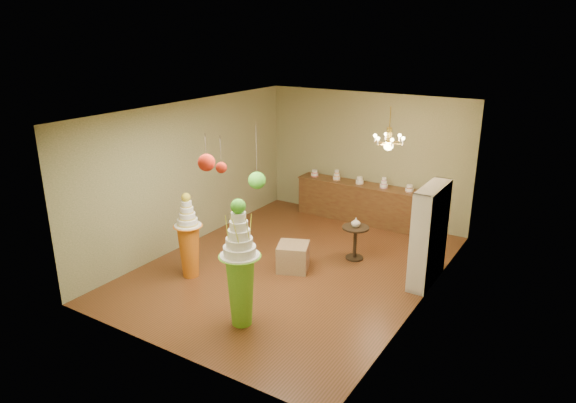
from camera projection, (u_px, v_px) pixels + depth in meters
The scene contains 17 objects.
floor at pixel (293, 267), 9.86m from camera, with size 6.50×6.50×0.00m, color #593018.
ceiling at pixel (293, 111), 8.90m from camera, with size 6.50×6.50×0.00m, color white.
wall_back at pixel (366, 157), 11.99m from camera, with size 5.00×0.04×3.00m, color gray.
wall_front at pixel (165, 256), 6.77m from camera, with size 5.00×0.04×3.00m, color gray.
wall_left at pixel (191, 173), 10.64m from camera, with size 0.04×6.50×3.00m, color gray.
wall_right at pixel (427, 218), 8.13m from camera, with size 0.04×6.50×3.00m, color gray.
pedestal_green at pixel (240, 274), 7.72m from camera, with size 0.65×0.65×2.04m.
pedestal_orange at pixel (189, 244), 9.32m from camera, with size 0.53×0.53×1.61m.
burlap_riser at pixel (293, 257), 9.69m from camera, with size 0.56×0.56×0.51m, color #957651.
sideboard at pixel (359, 202), 12.10m from camera, with size 3.04×0.54×1.16m.
shelving_unit at pixel (430, 235), 9.04m from camera, with size 0.33×1.20×1.80m.
round_table at pixel (355, 238), 10.09m from camera, with size 0.67×0.67×0.68m.
vase at pixel (356, 222), 9.98m from camera, with size 0.18×0.18×0.19m, color beige.
pom_red_left at pixel (206, 163), 7.12m from camera, with size 0.24×0.24×0.54m.
pom_green_mid at pixel (257, 180), 8.11m from camera, with size 0.28×0.28×1.07m.
pom_red_right at pixel (221, 168), 6.98m from camera, with size 0.15×0.15×0.52m.
chandelier at pixel (389, 143), 9.67m from camera, with size 0.66×0.66×0.85m.
Camera 1 is at (4.67, -7.63, 4.36)m, focal length 32.00 mm.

